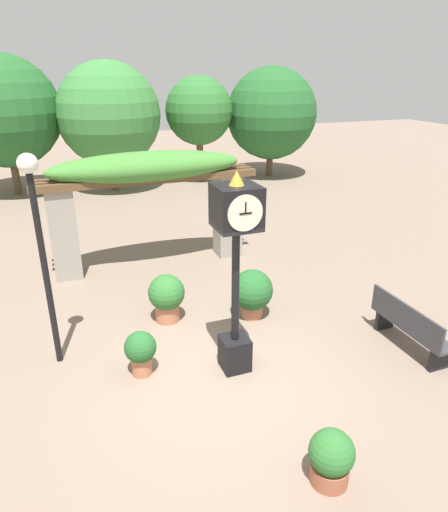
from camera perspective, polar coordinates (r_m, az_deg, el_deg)
The scene contains 10 objects.
ground_plane at distance 7.60m, azimuth -0.86°, elevation -14.65°, with size 60.00×60.00×0.00m, color #7F6B5B.
pedestal_clock at distance 6.77m, azimuth 1.49°, elevation 0.18°, with size 0.63×0.68×3.28m.
pergola at distance 10.97m, azimuth -9.50°, elevation 8.94°, with size 5.21×1.20×2.81m.
potted_plant_near_left at distance 5.97m, azimuth 13.24°, elevation -23.28°, with size 0.55×0.55×0.73m.
potted_plant_near_right at distance 8.93m, azimuth 3.55°, elevation -4.47°, with size 0.81×0.81×0.99m.
potted_plant_far_left at distance 7.51m, azimuth -10.39°, elevation -11.54°, with size 0.51×0.51×0.75m.
potted_plant_far_right at distance 8.86m, azimuth -7.19°, elevation -4.97°, with size 0.70×0.70×0.96m.
park_bench at distance 8.61m, azimuth 22.14°, elevation -8.14°, with size 0.42×1.69×0.89m.
lamp_post at distance 7.38m, azimuth -22.22°, elevation 3.32°, with size 0.30×0.30×3.48m.
tree_line at distance 18.97m, azimuth -14.61°, elevation 16.83°, with size 18.21×4.64×5.10m.
Camera 1 is at (-2.02, -5.70, 4.61)m, focal length 32.00 mm.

